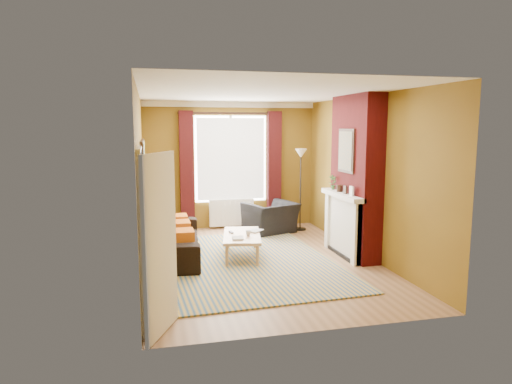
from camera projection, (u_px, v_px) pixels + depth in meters
ground at (259, 261)px, 7.73m from camera, size 5.50×5.50×0.00m
room_walls at (291, 178)px, 7.95m from camera, size 3.82×5.54×2.83m
striped_rug at (245, 262)px, 7.66m from camera, size 3.07×4.11×0.02m
sofa at (172, 238)px, 7.94m from camera, size 1.09×2.40×0.68m
armchair at (271, 218)px, 9.76m from camera, size 1.25×1.18×0.65m
coffee_table at (242, 237)px, 7.89m from camera, size 0.84×1.34×0.41m
wicker_stool at (268, 221)px, 9.82m from camera, size 0.46×0.46×0.49m
floor_lamp at (301, 166)px, 9.89m from camera, size 0.33×0.33×1.79m
book_a at (232, 238)px, 7.56m from camera, size 0.22×0.28×0.02m
book_b at (250, 230)px, 8.17m from camera, size 0.34×0.34×0.02m
mug at (248, 233)px, 7.76m from camera, size 0.11×0.11×0.09m
tv_remote at (231, 232)px, 8.00m from camera, size 0.06×0.15×0.02m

